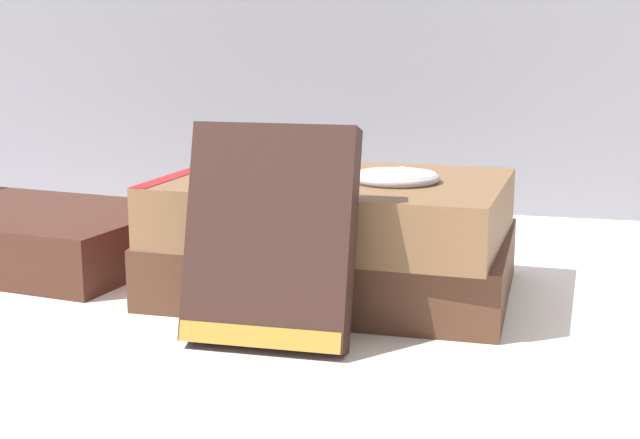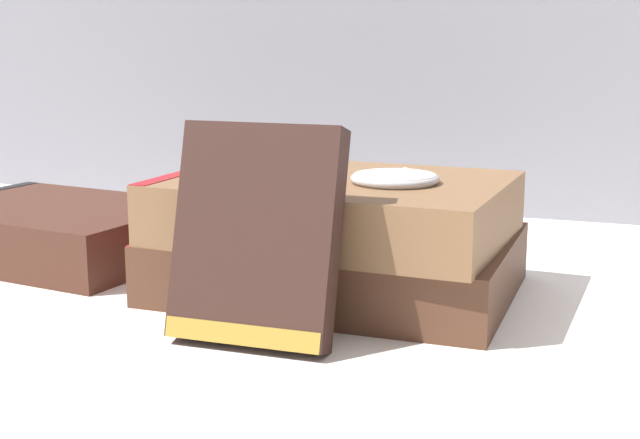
{
  "view_description": "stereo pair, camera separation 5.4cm",
  "coord_description": "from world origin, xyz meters",
  "px_view_note": "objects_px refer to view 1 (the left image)",
  "views": [
    {
      "loc": [
        0.15,
        -0.57,
        0.18
      ],
      "look_at": [
        0.01,
        0.0,
        0.06
      ],
      "focal_mm": 50.0,
      "sensor_mm": 36.0,
      "label": 1
    },
    {
      "loc": [
        0.21,
        -0.55,
        0.18
      ],
      "look_at": [
        0.01,
        0.0,
        0.06
      ],
      "focal_mm": 50.0,
      "sensor_mm": 36.0,
      "label": 2
    }
  ],
  "objects_px": {
    "book_leaning_front": "(270,244)",
    "pocket_watch": "(396,177)",
    "book_side_left": "(29,236)",
    "book_flat_top": "(327,207)",
    "reading_glasses": "(281,227)",
    "book_flat_bottom": "(329,262)"
  },
  "relations": [
    {
      "from": "book_leaning_front",
      "to": "pocket_watch",
      "type": "relative_size",
      "value": 2.08
    },
    {
      "from": "book_side_left",
      "to": "book_leaning_front",
      "type": "bearing_deg",
      "value": -20.44
    },
    {
      "from": "book_flat_top",
      "to": "book_side_left",
      "type": "xyz_separation_m",
      "value": [
        -0.25,
        0.03,
        -0.04
      ]
    },
    {
      "from": "book_leaning_front",
      "to": "reading_glasses",
      "type": "xyz_separation_m",
      "value": [
        -0.08,
        0.3,
        -0.06
      ]
    },
    {
      "from": "book_side_left",
      "to": "book_leaning_front",
      "type": "relative_size",
      "value": 1.75
    },
    {
      "from": "book_side_left",
      "to": "pocket_watch",
      "type": "height_order",
      "value": "pocket_watch"
    },
    {
      "from": "book_leaning_front",
      "to": "reading_glasses",
      "type": "height_order",
      "value": "book_leaning_front"
    },
    {
      "from": "reading_glasses",
      "to": "pocket_watch",
      "type": "bearing_deg",
      "value": -55.84
    },
    {
      "from": "book_flat_top",
      "to": "book_side_left",
      "type": "height_order",
      "value": "book_flat_top"
    },
    {
      "from": "book_flat_bottom",
      "to": "book_side_left",
      "type": "height_order",
      "value": "book_side_left"
    },
    {
      "from": "book_leaning_front",
      "to": "reading_glasses",
      "type": "distance_m",
      "value": 0.32
    },
    {
      "from": "book_flat_bottom",
      "to": "pocket_watch",
      "type": "distance_m",
      "value": 0.08
    },
    {
      "from": "book_side_left",
      "to": "reading_glasses",
      "type": "height_order",
      "value": "book_side_left"
    },
    {
      "from": "book_flat_top",
      "to": "reading_glasses",
      "type": "xyz_separation_m",
      "value": [
        -0.09,
        0.19,
        -0.06
      ]
    },
    {
      "from": "book_flat_bottom",
      "to": "pocket_watch",
      "type": "bearing_deg",
      "value": -15.86
    },
    {
      "from": "book_leaning_front",
      "to": "book_flat_top",
      "type": "bearing_deg",
      "value": 85.28
    },
    {
      "from": "book_side_left",
      "to": "pocket_watch",
      "type": "distance_m",
      "value": 0.31
    },
    {
      "from": "book_flat_top",
      "to": "book_leaning_front",
      "type": "distance_m",
      "value": 0.11
    },
    {
      "from": "book_flat_top",
      "to": "book_flat_bottom",
      "type": "bearing_deg",
      "value": 97.44
    },
    {
      "from": "book_flat_bottom",
      "to": "reading_glasses",
      "type": "xyz_separation_m",
      "value": [
        -0.09,
        0.19,
        -0.02
      ]
    },
    {
      "from": "book_leaning_front",
      "to": "book_flat_bottom",
      "type": "bearing_deg",
      "value": 85.85
    },
    {
      "from": "pocket_watch",
      "to": "reading_glasses",
      "type": "xyz_separation_m",
      "value": [
        -0.14,
        0.2,
        -0.08
      ]
    }
  ]
}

